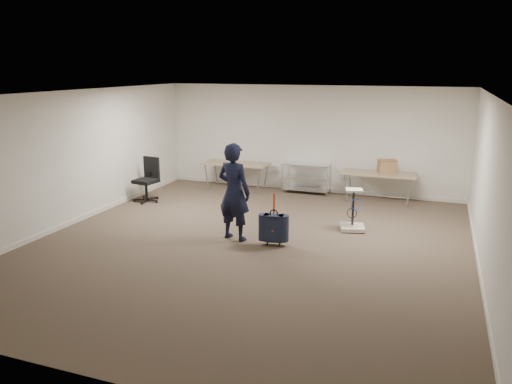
% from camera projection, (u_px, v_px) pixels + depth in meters
% --- Properties ---
extents(ground, '(9.00, 9.00, 0.00)m').
position_uv_depth(ground, '(250.00, 244.00, 9.45)').
color(ground, '#453929').
rests_on(ground, ground).
extents(room_shell, '(8.00, 9.00, 9.00)m').
position_uv_depth(room_shell, '(273.00, 221.00, 10.69)').
color(room_shell, beige).
rests_on(room_shell, ground).
extents(folding_table_left, '(1.80, 0.75, 0.73)m').
position_uv_depth(folding_table_left, '(236.00, 165.00, 13.51)').
color(folding_table_left, '#927B59').
rests_on(folding_table_left, ground).
extents(folding_table_right, '(1.80, 0.75, 0.73)m').
position_uv_depth(folding_table_right, '(379.00, 175.00, 12.24)').
color(folding_table_right, '#927B59').
rests_on(folding_table_right, ground).
extents(wire_shelf, '(1.22, 0.47, 0.80)m').
position_uv_depth(wire_shelf, '(306.00, 177.00, 13.16)').
color(wire_shelf, silver).
rests_on(wire_shelf, ground).
extents(person, '(0.77, 0.59, 1.89)m').
position_uv_depth(person, '(234.00, 192.00, 9.50)').
color(person, black).
rests_on(person, ground).
extents(suitcase, '(0.39, 0.26, 1.00)m').
position_uv_depth(suitcase, '(274.00, 228.00, 9.30)').
color(suitcase, black).
rests_on(suitcase, ground).
extents(office_chair, '(0.66, 0.66, 1.09)m').
position_uv_depth(office_chair, '(147.00, 188.00, 12.41)').
color(office_chair, black).
rests_on(office_chair, ground).
extents(equipment_cart, '(0.57, 0.57, 0.87)m').
position_uv_depth(equipment_cart, '(353.00, 219.00, 10.20)').
color(equipment_cart, beige).
rests_on(equipment_cart, ground).
extents(cardboard_box, '(0.51, 0.45, 0.32)m').
position_uv_depth(cardboard_box, '(387.00, 166.00, 12.22)').
color(cardboard_box, '#9B7F48').
rests_on(cardboard_box, folding_table_right).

